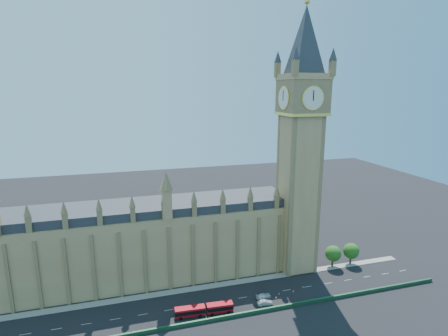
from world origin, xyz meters
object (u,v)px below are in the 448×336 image
object	(u,v)px
car_silver	(265,303)
car_white	(264,296)
car_grey	(223,306)
red_bus	(204,310)

from	to	relation	value
car_silver	car_white	world-z (taller)	car_silver
car_grey	car_white	size ratio (longest dim) A/B	0.87
car_grey	red_bus	bearing A→B (deg)	98.10
car_grey	car_white	world-z (taller)	car_grey
car_silver	car_white	distance (m)	3.77
red_bus	car_white	xyz separation A→B (m)	(20.60, 3.04, -0.85)
car_grey	car_silver	world-z (taller)	car_silver
car_white	red_bus	bearing A→B (deg)	91.91
car_grey	car_white	xyz separation A→B (m)	(14.32, 1.60, -0.02)
car_silver	car_grey	bearing A→B (deg)	86.67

